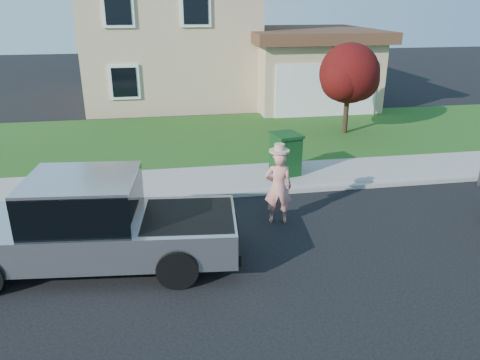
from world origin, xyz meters
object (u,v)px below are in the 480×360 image
at_px(woman, 278,186).
at_px(trash_bin, 285,154).
at_px(ornamental_tree, 350,76).
at_px(pickup_truck, 93,225).

bearing_deg(woman, trash_bin, -97.85).
relative_size(woman, trash_bin, 1.59).
bearing_deg(woman, ornamental_tree, -112.21).
height_order(woman, ornamental_tree, ornamental_tree).
xyz_separation_m(ornamental_tree, trash_bin, (-3.55, -4.19, -1.51)).
bearing_deg(pickup_truck, ornamental_tree, 49.74).
bearing_deg(pickup_truck, trash_bin, 44.87).
height_order(woman, trash_bin, woman).
bearing_deg(pickup_truck, woman, 23.06).
height_order(pickup_truck, woman, woman).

